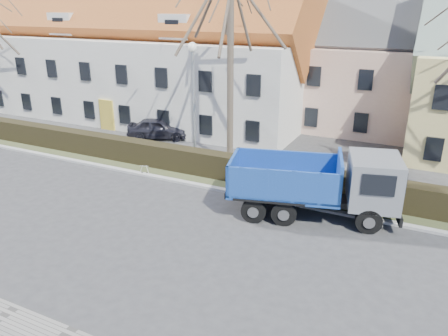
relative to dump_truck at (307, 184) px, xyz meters
The scene contains 11 objects.
ground 5.61m from the dump_truck, 134.65° to the right, with size 120.00×120.00×0.00m, color #363638.
curb_far 4.13m from the dump_truck, 168.91° to the left, with size 80.00×0.30×0.12m, color #ABAAA8.
grass_strip 4.69m from the dump_truck, 148.35° to the left, with size 80.00×3.00×0.10m, color #3F4728.
hedge 4.45m from the dump_truck, 150.59° to the left, with size 60.00×0.90×1.30m, color black.
building_white 20.99m from the dump_truck, 144.14° to the left, with size 26.80×10.80×9.50m, color silver, non-canonical shape.
building_pink 16.34m from the dump_truck, 89.31° to the left, with size 10.80×8.80×8.00m, color #D5AA97, non-canonical shape.
tree_1 8.88m from the dump_truck, 141.34° to the left, with size 9.20×9.20×12.65m, color #4F4337, non-canonical shape.
dump_truck is the anchor object (origin of this frame).
streetlight 8.16m from the dump_truck, 156.58° to the left, with size 0.54×0.54×6.88m, color #949B9F, non-canonical shape.
cart_frame 9.36m from the dump_truck, behind, with size 0.65×0.37×0.59m, color silver, non-canonical shape.
parked_car_a 14.08m from the dump_truck, 150.67° to the left, with size 1.66×4.12×1.40m, color #22212B.
Camera 1 is at (8.15, -13.04, 8.63)m, focal length 35.00 mm.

